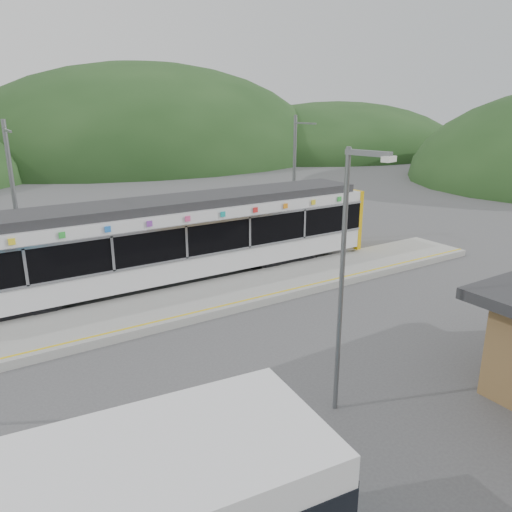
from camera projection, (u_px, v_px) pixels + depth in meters
ground at (279, 325)px, 17.80m from camera, size 120.00×120.00×0.00m
hills at (319, 260)px, 25.25m from camera, size 146.00×149.00×26.00m
platform at (233, 293)px, 20.42m from camera, size 26.00×3.20×0.30m
yellow_line at (250, 299)px, 19.32m from camera, size 26.00×0.10×0.01m
train at (161, 240)px, 21.04m from camera, size 20.44×3.01×3.74m
catenary_mast_west at (15, 205)px, 20.02m from camera, size 0.18×1.80×7.00m
catenary_mast_east at (295, 179)px, 27.24m from camera, size 0.18×1.80×7.00m
lamp_post at (346, 264)px, 11.68m from camera, size 0.39×1.19×6.65m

